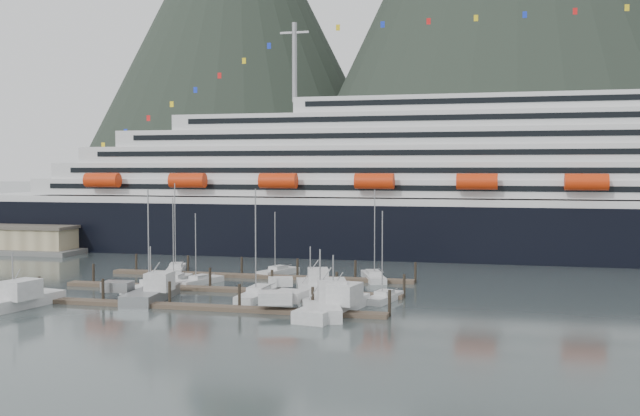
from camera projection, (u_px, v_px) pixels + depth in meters
The scene contains 19 objects.
ground at pixel (255, 296), 97.91m from camera, with size 1600.00×1600.00×0.00m, color #424E4E.
mountains at pixel (530, 0), 647.98m from camera, with size 870.00×440.00×420.00m.
cruise_ship at pixel (495, 193), 143.49m from camera, with size 210.00×30.40×50.30m.
dock_near at pixel (190, 306), 89.41m from camera, with size 48.18×2.28×3.20m.
dock_mid at pixel (228, 289), 102.02m from camera, with size 48.18×2.28×3.20m.
dock_far at pixel (258, 276), 114.64m from camera, with size 48.18×2.28×3.20m.
sailboat_a at pixel (154, 288), 102.29m from camera, with size 6.22×10.10×14.46m.
sailboat_b at pixel (176, 280), 109.19m from camera, with size 3.12×9.04×12.90m.
sailboat_c at pixel (200, 282), 108.22m from camera, with size 4.82×8.49×10.70m.
sailboat_d at pixel (259, 295), 96.73m from camera, with size 3.02×11.37×14.65m.
sailboat_e at pixel (176, 269), 120.98m from camera, with size 5.45×9.73×14.82m.
sailboat_f at pixel (278, 272), 117.98m from camera, with size 5.21×8.42×10.37m.
sailboat_g at pixel (373, 277), 112.33m from camera, with size 5.46×10.08×14.03m.
sailboat_h at pixel (384, 298), 94.34m from camera, with size 4.06×8.24×11.84m.
trawler_a at pixel (12, 301), 89.37m from camera, with size 10.21×14.00×7.47m.
trawler_b at pixel (150, 293), 94.93m from camera, with size 9.14×11.98×7.61m.
trawler_c at pixel (332, 305), 86.36m from camera, with size 10.76×15.05×7.48m.
trawler_d at pixel (319, 304), 86.80m from camera, with size 11.20×14.27×8.19m.
trawler_e at pixel (309, 286), 100.88m from camera, with size 8.96×11.13×6.86m.
Camera 1 is at (31.23, -92.40, 16.70)m, focal length 42.00 mm.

